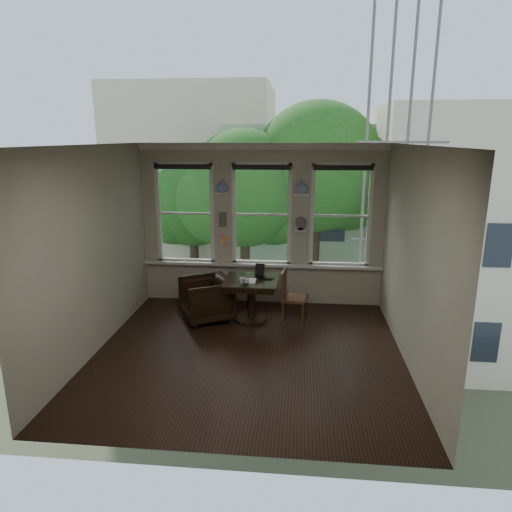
# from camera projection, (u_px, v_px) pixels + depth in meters

# --- Properties ---
(ground) EXTENTS (4.50, 4.50, 0.00)m
(ground) POSITION_uv_depth(u_px,v_px,m) (248.00, 353.00, 6.76)
(ground) COLOR black
(ground) RESTS_ON ground
(ceiling) EXTENTS (4.50, 4.50, 0.00)m
(ceiling) POSITION_uv_depth(u_px,v_px,m) (247.00, 145.00, 6.00)
(ceiling) COLOR silver
(ceiling) RESTS_ON ground
(wall_back) EXTENTS (4.50, 0.00, 4.50)m
(wall_back) POSITION_uv_depth(u_px,v_px,m) (262.00, 225.00, 8.55)
(wall_back) COLOR beige
(wall_back) RESTS_ON ground
(wall_front) EXTENTS (4.50, 0.00, 4.50)m
(wall_front) POSITION_uv_depth(u_px,v_px,m) (220.00, 316.00, 4.21)
(wall_front) COLOR beige
(wall_front) RESTS_ON ground
(wall_left) EXTENTS (0.00, 4.50, 4.50)m
(wall_left) POSITION_uv_depth(u_px,v_px,m) (94.00, 251.00, 6.59)
(wall_left) COLOR beige
(wall_left) RESTS_ON ground
(wall_right) EXTENTS (0.00, 4.50, 4.50)m
(wall_right) POSITION_uv_depth(u_px,v_px,m) (413.00, 259.00, 6.17)
(wall_right) COLOR beige
(wall_right) RESTS_ON ground
(window_left) EXTENTS (1.10, 0.12, 1.90)m
(window_left) POSITION_uv_depth(u_px,v_px,m) (186.00, 213.00, 8.63)
(window_left) COLOR white
(window_left) RESTS_ON ground
(window_center) EXTENTS (1.10, 0.12, 1.90)m
(window_center) POSITION_uv_depth(u_px,v_px,m) (262.00, 214.00, 8.50)
(window_center) COLOR white
(window_center) RESTS_ON ground
(window_right) EXTENTS (1.10, 0.12, 1.90)m
(window_right) POSITION_uv_depth(u_px,v_px,m) (340.00, 216.00, 8.36)
(window_right) COLOR white
(window_right) RESTS_ON ground
(shelf_left) EXTENTS (0.26, 0.16, 0.03)m
(shelf_left) POSITION_uv_depth(u_px,v_px,m) (222.00, 193.00, 8.37)
(shelf_left) COLOR white
(shelf_left) RESTS_ON ground
(shelf_right) EXTENTS (0.26, 0.16, 0.03)m
(shelf_right) POSITION_uv_depth(u_px,v_px,m) (301.00, 194.00, 8.23)
(shelf_right) COLOR white
(shelf_right) RESTS_ON ground
(intercom) EXTENTS (0.14, 0.06, 0.28)m
(intercom) POSITION_uv_depth(u_px,v_px,m) (223.00, 220.00, 8.52)
(intercom) COLOR #59544F
(intercom) RESTS_ON ground
(sticky_notes) EXTENTS (0.16, 0.01, 0.24)m
(sticky_notes) POSITION_uv_depth(u_px,v_px,m) (223.00, 238.00, 8.62)
(sticky_notes) COLOR pink
(sticky_notes) RESTS_ON ground
(desk_fan) EXTENTS (0.20, 0.20, 0.24)m
(desk_fan) POSITION_uv_depth(u_px,v_px,m) (301.00, 225.00, 8.35)
(desk_fan) COLOR #59544F
(desk_fan) RESTS_ON ground
(vase_left) EXTENTS (0.24, 0.24, 0.25)m
(vase_left) POSITION_uv_depth(u_px,v_px,m) (222.00, 185.00, 8.33)
(vase_left) COLOR silver
(vase_left) RESTS_ON shelf_left
(vase_right) EXTENTS (0.24, 0.24, 0.25)m
(vase_right) POSITION_uv_depth(u_px,v_px,m) (302.00, 186.00, 8.19)
(vase_right) COLOR silver
(vase_right) RESTS_ON shelf_right
(table) EXTENTS (0.90, 0.90, 0.75)m
(table) POSITION_uv_depth(u_px,v_px,m) (251.00, 300.00, 7.85)
(table) COLOR black
(table) RESTS_ON ground
(armchair_left) EXTENTS (1.11, 1.10, 0.75)m
(armchair_left) POSITION_uv_depth(u_px,v_px,m) (206.00, 299.00, 7.90)
(armchair_left) COLOR black
(armchair_left) RESTS_ON ground
(cushion_red) EXTENTS (0.45, 0.45, 0.06)m
(cushion_red) POSITION_uv_depth(u_px,v_px,m) (206.00, 295.00, 7.89)
(cushion_red) COLOR maroon
(cushion_red) RESTS_ON armchair_left
(side_chair_right) EXTENTS (0.47, 0.47, 0.92)m
(side_chair_right) POSITION_uv_depth(u_px,v_px,m) (294.00, 298.00, 7.73)
(side_chair_right) COLOR #402A17
(side_chair_right) RESTS_ON ground
(laptop) EXTENTS (0.35, 0.28, 0.02)m
(laptop) POSITION_uv_depth(u_px,v_px,m) (264.00, 278.00, 7.79)
(laptop) COLOR black
(laptop) RESTS_ON table
(mug) EXTENTS (0.13, 0.13, 0.10)m
(mug) POSITION_uv_depth(u_px,v_px,m) (242.00, 281.00, 7.53)
(mug) COLOR white
(mug) RESTS_ON table
(drinking_glass) EXTENTS (0.13, 0.13, 0.09)m
(drinking_glass) POSITION_uv_depth(u_px,v_px,m) (246.00, 282.00, 7.49)
(drinking_glass) COLOR white
(drinking_glass) RESTS_ON table
(tablet) EXTENTS (0.17, 0.09, 0.22)m
(tablet) POSITION_uv_depth(u_px,v_px,m) (260.00, 270.00, 7.92)
(tablet) COLOR black
(tablet) RESTS_ON table
(papers) EXTENTS (0.23, 0.31, 0.00)m
(papers) POSITION_uv_depth(u_px,v_px,m) (249.00, 281.00, 7.68)
(papers) COLOR silver
(papers) RESTS_ON table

